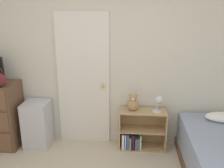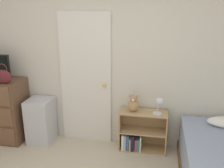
{
  "view_description": "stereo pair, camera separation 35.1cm",
  "coord_description": "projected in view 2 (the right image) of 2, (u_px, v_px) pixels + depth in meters",
  "views": [
    {
      "loc": [
        0.46,
        -1.63,
        2.09
      ],
      "look_at": [
        0.17,
        1.71,
        1.04
      ],
      "focal_mm": 40.0,
      "sensor_mm": 36.0,
      "label": 1
    },
    {
      "loc": [
        0.81,
        -1.58,
        2.09
      ],
      "look_at": [
        0.17,
        1.71,
        1.04
      ],
      "focal_mm": 40.0,
      "sensor_mm": 36.0,
      "label": 2
    }
  ],
  "objects": [
    {
      "name": "handbag",
      "position": [
        3.0,
        76.0,
        3.61
      ],
      "size": [
        0.26,
        0.09,
        0.3
      ],
      "color": "#591E23",
      "rests_on": "dresser"
    },
    {
      "name": "teddy_bear",
      "position": [
        133.0,
        104.0,
        3.63
      ],
      "size": [
        0.17,
        0.17,
        0.26
      ],
      "color": "tan",
      "rests_on": "bookshelf"
    },
    {
      "name": "bookshelf",
      "position": [
        139.0,
        134.0,
        3.76
      ],
      "size": [
        0.7,
        0.3,
        0.61
      ],
      "color": "tan",
      "rests_on": "ground_plane"
    },
    {
      "name": "door_closed",
      "position": [
        86.0,
        80.0,
        3.82
      ],
      "size": [
        0.79,
        0.09,
        2.03
      ],
      "color": "silver",
      "rests_on": "ground_plane"
    },
    {
      "name": "desk_lamp",
      "position": [
        159.0,
        103.0,
        3.5
      ],
      "size": [
        0.14,
        0.14,
        0.25
      ],
      "color": "silver",
      "rests_on": "bookshelf"
    },
    {
      "name": "storage_bin",
      "position": [
        41.0,
        120.0,
        3.96
      ],
      "size": [
        0.38,
        0.4,
        0.71
      ],
      "color": "silver",
      "rests_on": "ground_plane"
    },
    {
      "name": "wall_back",
      "position": [
        105.0,
        63.0,
        3.74
      ],
      "size": [
        10.0,
        0.06,
        2.55
      ],
      "color": "beige",
      "rests_on": "ground_plane"
    }
  ]
}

